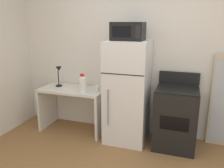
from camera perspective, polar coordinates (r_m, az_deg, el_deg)
wall_back_white at (r=3.79m, az=7.56°, el=6.82°), size 5.00×0.10×2.60m
desk at (r=4.02m, az=-9.60°, el=-4.27°), size 1.09×0.56×0.75m
desk_lamp at (r=4.06m, az=-13.08°, el=2.67°), size 0.14×0.12×0.35m
paper_towel_roll at (r=3.68m, az=-7.22°, el=-0.27°), size 0.11×0.11×0.24m
coffee_mug at (r=3.75m, az=-3.73°, el=-1.01°), size 0.08×0.08×0.09m
spray_bottle at (r=3.93m, az=-7.36°, el=0.43°), size 0.06×0.06×0.25m
refrigerator at (r=3.56m, az=3.83°, el=-2.02°), size 0.63×0.65×1.58m
microwave at (r=3.38m, az=4.02°, el=12.92°), size 0.46×0.35×0.26m
oven_range at (r=3.59m, az=15.47°, el=-7.94°), size 0.60×0.61×1.10m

